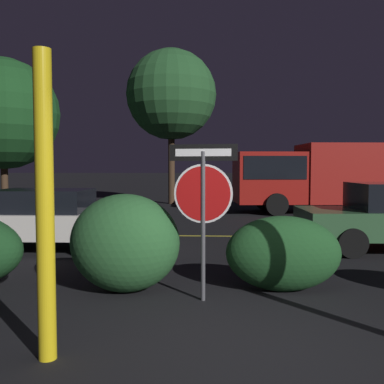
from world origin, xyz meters
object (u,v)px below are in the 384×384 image
passing_car_1 (39,219)px  tree_2 (171,95)px  stop_sign (203,192)px  tree_0 (3,114)px  yellow_pole_left (45,207)px  hedge_bush_2 (283,253)px  delivery_truck (320,174)px  hedge_bush_1 (125,243)px

passing_car_1 → tree_2: size_ratio=0.67×
stop_sign → tree_0: tree_0 is taller
yellow_pole_left → hedge_bush_2: yellow_pole_left is taller
stop_sign → yellow_pole_left: size_ratio=0.73×
delivery_truck → yellow_pole_left: bearing=152.0°
hedge_bush_2 → passing_car_1: passing_car_1 is taller
stop_sign → delivery_truck: (4.32, 11.55, 0.04)m
yellow_pole_left → tree_0: bearing=117.9°
stop_sign → tree_0: (-9.77, 13.94, 2.81)m
passing_car_1 → tree_2: (1.74, 11.78, 4.65)m
hedge_bush_1 → hedge_bush_2: size_ratio=0.95×
yellow_pole_left → hedge_bush_2: size_ratio=1.73×
passing_car_1 → stop_sign: bearing=-134.1°
hedge_bush_2 → hedge_bush_1: bearing=-176.2°
yellow_pole_left → hedge_bush_2: (2.56, 2.36, -0.89)m
delivery_truck → tree_2: (-6.31, 3.70, 3.80)m
hedge_bush_2 → tree_2: 15.80m
delivery_truck → passing_car_1: bearing=130.2°
stop_sign → hedge_bush_1: 1.42m
stop_sign → passing_car_1: stop_sign is taller
hedge_bush_2 → tree_0: tree_0 is taller
passing_car_1 → hedge_bush_1: bearing=-141.4°
yellow_pole_left → delivery_truck: yellow_pole_left is taller
yellow_pole_left → delivery_truck: 14.57m
stop_sign → delivery_truck: 12.33m
yellow_pole_left → passing_car_1: (-2.32, 5.32, -0.77)m
passing_car_1 → tree_0: tree_0 is taller
yellow_pole_left → tree_0: 18.09m
hedge_bush_1 → hedge_bush_2: (2.29, 0.15, -0.16)m
delivery_truck → tree_2: bearing=54.7°
hedge_bush_2 → tree_0: bearing=129.1°
tree_0 → hedge_bush_1: bearing=-57.6°
delivery_truck → tree_0: (-14.08, 2.39, 2.77)m
passing_car_1 → tree_0: size_ratio=0.73×
hedge_bush_2 → passing_car_1: 5.71m
tree_0 → tree_2: (7.78, 1.31, 1.03)m
hedge_bush_1 → delivery_truck: size_ratio=0.22×
stop_sign → delivery_truck: delivery_truck is taller
stop_sign → passing_car_1: (-3.73, 3.48, -0.80)m
passing_car_1 → delivery_truck: size_ratio=0.71×
stop_sign → tree_0: 17.25m
hedge_bush_1 → passing_car_1: (-2.59, 3.11, -0.04)m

